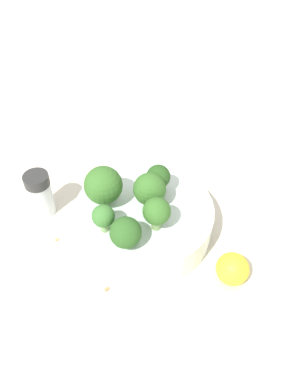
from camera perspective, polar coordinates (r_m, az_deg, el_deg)
name	(u,v)px	position (r m, az deg, el deg)	size (l,w,h in m)	color
ground_plane	(144,230)	(0.62, 0.00, -5.74)	(3.00, 3.00, 0.00)	beige
bowl	(144,219)	(0.60, 0.00, -4.10)	(0.22, 0.22, 0.05)	silver
broccoli_floret_0	(157,212)	(0.53, 1.94, -3.06)	(0.04, 0.04, 0.06)	#7A9E5B
broccoli_floret_1	(150,190)	(0.56, 0.86, 0.35)	(0.05, 0.05, 0.06)	#84AD66
broccoli_floret_2	(158,178)	(0.58, 2.19, 2.22)	(0.04, 0.04, 0.05)	#8EB770
broccoli_floret_3	(126,233)	(0.51, -2.81, -6.25)	(0.04, 0.04, 0.05)	#8EB770
broccoli_floret_4	(103,217)	(0.53, -6.21, -3.77)	(0.03, 0.03, 0.05)	#84AD66
broccoli_floret_5	(103,186)	(0.56, -6.22, 0.97)	(0.06, 0.06, 0.07)	#84AD66
pepper_shaker	(40,194)	(0.64, -15.53, -0.29)	(0.04, 0.04, 0.08)	silver
lemon_wedge	(233,269)	(0.56, 13.34, -11.33)	(0.05, 0.05, 0.05)	yellow
almond_crumb_0	(239,258)	(0.60, 14.22, -9.79)	(0.01, 0.01, 0.01)	olive
almond_crumb_1	(150,168)	(0.72, 0.92, 3.75)	(0.01, 0.00, 0.01)	olive
almond_crumb_2	(57,239)	(0.62, -13.16, -6.99)	(0.01, 0.00, 0.01)	tan
almond_crumb_3	(106,288)	(0.56, -5.75, -14.41)	(0.01, 0.00, 0.01)	#AD7F4C
almond_crumb_4	(156,170)	(0.71, 1.76, 3.30)	(0.01, 0.00, 0.01)	tan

